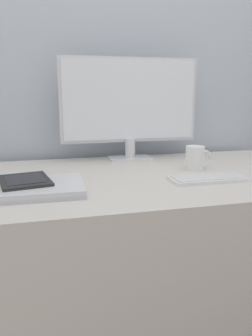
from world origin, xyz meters
TOP-DOWN VIEW (x-y plane):
  - wall_back at (0.00, 0.58)m, footprint 3.60×0.05m
  - desk at (0.00, 0.14)m, footprint 1.50×0.75m
  - monitor at (0.07, 0.42)m, footprint 0.62×0.11m
  - keyboard at (0.24, 0.00)m, footprint 0.26×0.10m
  - laptop at (-0.34, 0.01)m, footprint 0.30×0.24m
  - ereader at (-0.37, 0.04)m, footprint 0.18×0.20m
  - coffee_mug at (0.27, 0.16)m, footprint 0.11×0.07m

SIDE VIEW (x-z plane):
  - desk at x=0.00m, z-range 0.00..0.74m
  - keyboard at x=0.24m, z-range 0.74..0.75m
  - laptop at x=-0.34m, z-range 0.74..0.76m
  - ereader at x=-0.37m, z-range 0.76..0.77m
  - coffee_mug at x=0.27m, z-range 0.74..0.83m
  - monitor at x=0.07m, z-range 0.76..1.21m
  - wall_back at x=0.00m, z-range 0.00..2.40m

